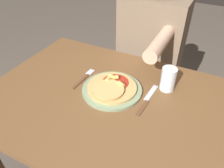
# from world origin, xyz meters

# --- Properties ---
(dining_table) EXTENTS (1.16, 0.80, 0.73)m
(dining_table) POSITION_xyz_m (0.00, 0.00, 0.62)
(dining_table) COLOR brown
(dining_table) RESTS_ON ground_plane
(plate) EXTENTS (0.27, 0.27, 0.01)m
(plate) POSITION_xyz_m (-0.04, 0.05, 0.73)
(plate) COLOR gray
(plate) RESTS_ON dining_table
(pizza) EXTENTS (0.23, 0.23, 0.04)m
(pizza) POSITION_xyz_m (-0.04, 0.05, 0.75)
(pizza) COLOR tan
(pizza) RESTS_ON plate
(fork) EXTENTS (0.03, 0.18, 0.00)m
(fork) POSITION_xyz_m (-0.20, 0.08, 0.73)
(fork) COLOR brown
(fork) RESTS_ON dining_table
(knife) EXTENTS (0.03, 0.22, 0.00)m
(knife) POSITION_xyz_m (0.13, 0.07, 0.73)
(knife) COLOR brown
(knife) RESTS_ON dining_table
(drinking_glass) EXTENTS (0.07, 0.07, 0.11)m
(drinking_glass) POSITION_xyz_m (0.18, 0.18, 0.78)
(drinking_glass) COLOR silver
(drinking_glass) RESTS_ON dining_table
(person_diner) EXTENTS (0.39, 0.52, 1.19)m
(person_diner) POSITION_xyz_m (-0.03, 0.58, 0.70)
(person_diner) COLOR #2D2D38
(person_diner) RESTS_ON ground_plane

